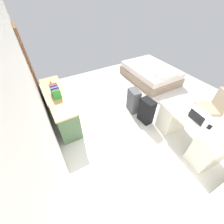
% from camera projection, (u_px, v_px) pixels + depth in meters
% --- Properties ---
extents(ground_plane, '(5.77, 5.77, 0.00)m').
position_uv_depth(ground_plane, '(142.00, 110.00, 4.03)').
color(ground_plane, silver).
extents(wall_back, '(4.66, 0.10, 2.79)m').
position_uv_depth(wall_back, '(34.00, 94.00, 2.21)').
color(wall_back, silver).
rests_on(wall_back, ground_plane).
extents(door_wooden, '(0.88, 0.05, 2.04)m').
position_uv_depth(door_wooden, '(32.00, 70.00, 3.63)').
color(door_wooden, brown).
rests_on(door_wooden, ground_plane).
extents(desk, '(1.51, 0.82, 0.74)m').
position_uv_depth(desk, '(190.00, 130.00, 2.98)').
color(desk, silver).
rests_on(desk, ground_plane).
extents(office_chair, '(0.63, 0.63, 0.94)m').
position_uv_depth(office_chair, '(209.00, 110.00, 3.40)').
color(office_chair, black).
rests_on(office_chair, ground_plane).
extents(credenza, '(1.80, 0.48, 0.76)m').
position_uv_depth(credenza, '(60.00, 107.00, 3.55)').
color(credenza, '#4C6B47').
rests_on(credenza, ground_plane).
extents(bed, '(1.92, 1.43, 0.58)m').
position_uv_depth(bed, '(150.00, 73.00, 5.13)').
color(bed, gray).
rests_on(bed, ground_plane).
extents(suitcase_black, '(0.37, 0.24, 0.66)m').
position_uv_depth(suitcase_black, '(146.00, 111.00, 3.51)').
color(suitcase_black, black).
rests_on(suitcase_black, ground_plane).
extents(suitcase_spare_grey, '(0.39, 0.27, 0.65)m').
position_uv_depth(suitcase_spare_grey, '(133.00, 101.00, 3.82)').
color(suitcase_spare_grey, '#4C4C51').
rests_on(suitcase_spare_grey, ground_plane).
extents(laptop, '(0.33, 0.26, 0.21)m').
position_uv_depth(laptop, '(197.00, 119.00, 2.68)').
color(laptop, silver).
rests_on(laptop, desk).
extents(computer_mouse, '(0.07, 0.11, 0.03)m').
position_uv_depth(computer_mouse, '(188.00, 111.00, 2.89)').
color(computer_mouse, white).
rests_on(computer_mouse, desk).
extents(cell_phone_near_laptop, '(0.09, 0.15, 0.01)m').
position_uv_depth(cell_phone_near_laptop, '(209.00, 127.00, 2.58)').
color(cell_phone_near_laptop, black).
rests_on(cell_phone_near_laptop, desk).
extents(book_row, '(0.35, 0.17, 0.24)m').
position_uv_depth(book_row, '(55.00, 91.00, 3.19)').
color(book_row, green).
rests_on(book_row, credenza).
extents(figurine_small, '(0.08, 0.08, 0.11)m').
position_uv_depth(figurine_small, '(50.00, 82.00, 3.59)').
color(figurine_small, gold).
rests_on(figurine_small, credenza).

